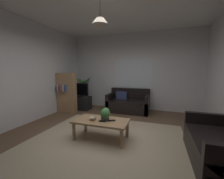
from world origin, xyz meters
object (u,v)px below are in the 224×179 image
Objects in this scene: potted_palm_corner at (84,92)px; tv at (78,90)px; remote_on_table_0 at (103,121)px; couch_right_side at (222,148)px; remote_on_table_1 at (111,120)px; couch_under_window at (128,104)px; book_on_table_1 at (93,119)px; book_on_table_0 at (93,120)px; bookshelf_corner at (66,93)px; potted_plant_on_table at (105,114)px; tv_stand at (79,103)px; book_on_table_2 at (93,118)px; pendant_lamp at (100,19)px; coffee_table at (101,123)px.

tv is at bearing -82.51° from potted_palm_corner.
tv reaches higher than remote_on_table_0.
remote_on_table_1 is at bearing -96.23° from couch_right_side.
couch_under_window is 1.80× the size of tv.
book_on_table_1 is 0.71× the size of remote_on_table_0.
book_on_table_0 is (-0.27, -2.34, 0.16)m from couch_under_window.
bookshelf_corner reaches higher than potted_palm_corner.
potted_plant_on_table is 0.30× the size of tv_stand.
book_on_table_2 is 0.21× the size of pendant_lamp.
book_on_table_0 is 0.09× the size of potted_palm_corner.
tv reaches higher than book_on_table_1.
tv_stand is 0.64× the size of bookshelf_corner.
potted_plant_on_table is at bearing -52.22° from potted_palm_corner.
couch_right_side is 5.43× the size of potted_plant_on_table.
couch_right_side is 1.92m from remote_on_table_1.
pendant_lamp is (0.17, 0.06, 2.06)m from book_on_table_0.
book_on_table_0 is at bearing -56.99° from potted_palm_corner.
potted_palm_corner reaches higher than book_on_table_2.
book_on_table_0 is 0.03m from book_on_table_1.
book_on_table_1 is (-2.30, 0.12, 0.18)m from couch_right_side.
book_on_table_1 reaches higher than coffee_table.
bookshelf_corner is (-2.03, 1.56, 0.28)m from remote_on_table_0.
bookshelf_corner is at bearing 142.89° from pendant_lamp.
book_on_table_2 is (-0.01, 0.01, 0.02)m from book_on_table_1.
potted_palm_corner is at bearing 23.57° from remote_on_table_0.
potted_palm_corner reaches higher than couch_right_side.
pendant_lamp is (1.78, -1.97, 1.73)m from tv.
couch_under_window is 1.27× the size of coffee_table.
potted_plant_on_table is at bearing -118.00° from remote_on_table_1.
couch_under_window is 2.37m from book_on_table_1.
book_on_table_2 is at bearing 75.49° from remote_on_table_0.
potted_palm_corner is 3.67m from pendant_lamp.
remote_on_table_0 is at bearing -48.21° from tv_stand.
couch_right_side is 2.31m from book_on_table_1.
book_on_table_2 is 2.02m from pendant_lamp.
tv_stand is at bearing -161.64° from remote_on_table_1.
book_on_table_2 is at bearing 137.49° from book_on_table_1.
couch_right_side is 9.10× the size of remote_on_table_1.
tv reaches higher than coffee_table.
tv is at bearing 128.34° from book_on_table_2.
tv_stand is 0.71m from bookshelf_corner.
couch_right_side is (2.04, -2.47, 0.00)m from couch_under_window.
couch_right_side reaches higher than tv_stand.
book_on_table_2 is (-2.30, 0.12, 0.20)m from couch_right_side.
book_on_table_1 is at bearing 76.70° from remote_on_table_0.
coffee_table is at bearing -48.23° from tv_stand.
coffee_table is 1.42× the size of tv.
potted_plant_on_table is (-0.01, -2.26, 0.29)m from couch_under_window.
remote_on_table_0 is 0.16m from potted_plant_on_table.
couch_right_side reaches higher than potted_plant_on_table.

